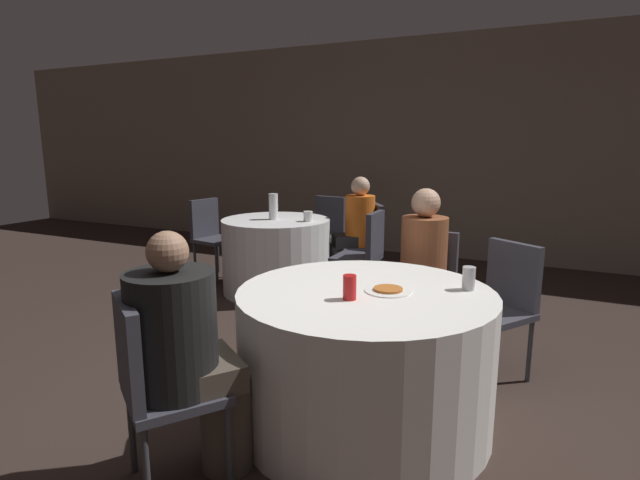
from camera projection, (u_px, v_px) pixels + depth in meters
name	position (u px, v px, depth m)	size (l,w,h in m)	color
ground_plane	(320.00, 414.00, 2.78)	(16.00, 16.00, 0.00)	#332621
wall_back	(467.00, 149.00, 6.25)	(16.00, 0.06, 2.80)	gray
table_near	(365.00, 357.00, 2.65)	(1.34, 1.34, 0.74)	white
table_far	(276.00, 255.00, 5.01)	(1.07, 1.07, 0.74)	white
chair_near_northeast	(503.00, 297.00, 3.17)	(0.55, 0.55, 0.87)	#383842
chair_near_north	(426.00, 281.00, 3.54)	(0.42, 0.43, 0.87)	#383842
chair_near_southwest	(153.00, 377.00, 2.09)	(0.56, 0.56, 0.87)	#383842
chair_far_east	(366.00, 249.00, 4.59)	(0.41, 0.41, 0.87)	#383842
chair_far_west	(210.00, 231.00, 5.52)	(0.46, 0.46, 0.87)	#383842
chair_far_north	(326.00, 227.00, 5.76)	(0.45, 0.45, 0.87)	#383842
chair_far_northeast	(368.00, 238.00, 5.12)	(0.56, 0.56, 0.87)	#383842
person_floral_shirt	(420.00, 276.00, 3.39)	(0.32, 0.50, 1.19)	black
person_black_shirt	(188.00, 354.00, 2.15)	(0.49, 0.51, 1.14)	#4C4238
person_orange_shirt	(352.00, 234.00, 5.09)	(0.45, 0.42, 1.15)	#282828
pizza_plate_near	(388.00, 290.00, 2.56)	(0.24, 0.24, 0.02)	white
soda_can_silver	(469.00, 278.00, 2.58)	(0.07, 0.07, 0.12)	silver
soda_can_red	(350.00, 287.00, 2.42)	(0.07, 0.07, 0.12)	red
bottle_far	(273.00, 207.00, 4.90)	(0.09, 0.09, 0.26)	white
cup_far	(308.00, 216.00, 4.79)	(0.09, 0.09, 0.10)	white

